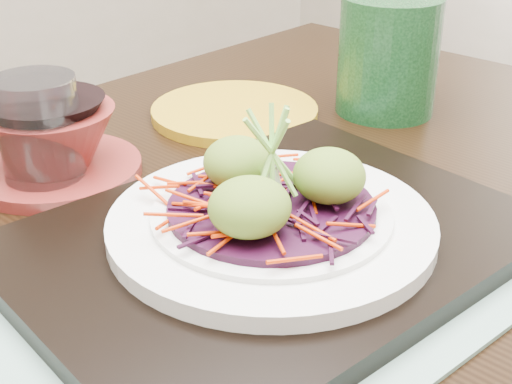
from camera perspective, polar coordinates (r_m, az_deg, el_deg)
dining_table at (r=0.70m, az=-1.65°, el=-11.55°), size 1.42×1.05×0.82m
placemat at (r=0.61m, az=1.20°, el=-4.89°), size 0.49×0.39×0.00m
serving_tray at (r=0.60m, az=1.21°, el=-3.96°), size 0.43×0.33×0.02m
white_plate at (r=0.60m, az=1.23°, el=-2.43°), size 0.27×0.27×0.02m
cabbage_bed at (r=0.59m, az=1.24°, el=-1.25°), size 0.17×0.17×0.01m
carrot_julienne at (r=0.58m, az=1.25°, el=-0.53°), size 0.21×0.21×0.01m
guacamole_scoops at (r=0.58m, az=1.31°, el=0.85°), size 0.15×0.13×0.05m
scallion_garnish at (r=0.57m, az=1.29°, el=2.77°), size 0.06×0.06×0.09m
water_glass at (r=0.73m, az=-16.88°, el=4.48°), size 0.10×0.10×0.11m
terracotta_bowl_set at (r=0.76m, az=-15.87°, el=3.52°), size 0.20×0.20×0.07m
yellow_plate at (r=0.90m, az=-1.72°, el=6.45°), size 0.29×0.29×0.01m
green_jar at (r=0.92m, az=10.53°, el=10.67°), size 0.14×0.14×0.15m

